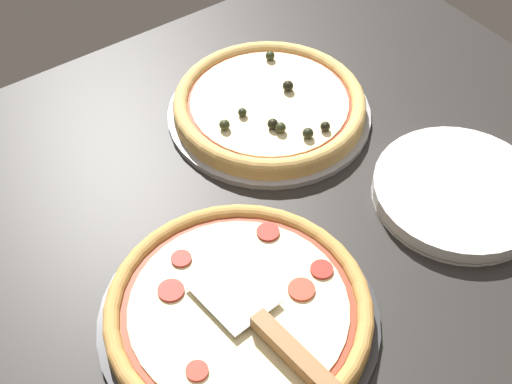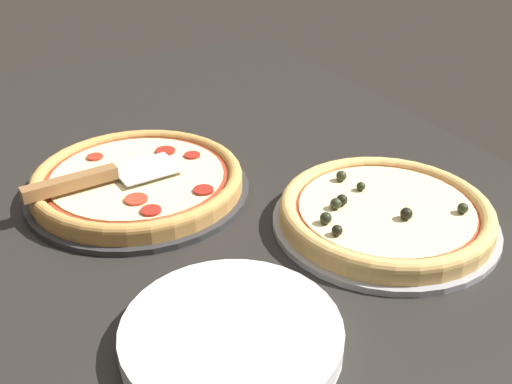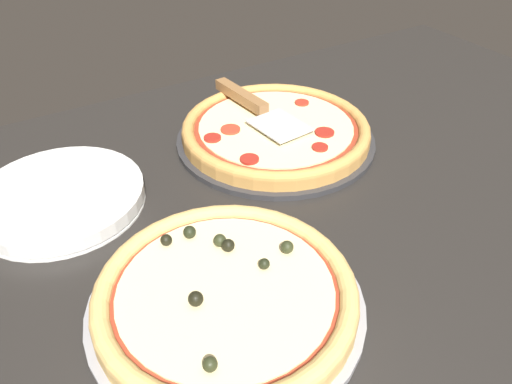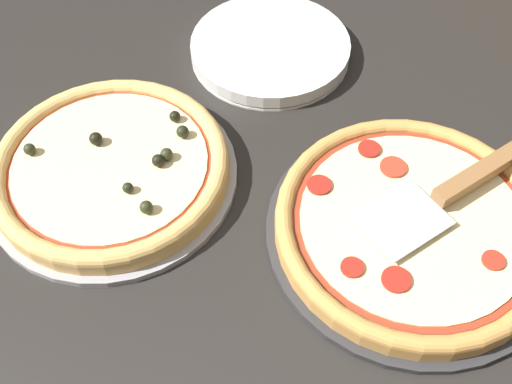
{
  "view_description": "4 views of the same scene",
  "coord_description": "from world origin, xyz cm",
  "px_view_note": "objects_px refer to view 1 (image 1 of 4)",
  "views": [
    {
      "loc": [
        -28.15,
        -56.97,
        80.56
      ],
      "look_at": [
        12.33,
        0.01,
        3.0
      ],
      "focal_mm": 50.0,
      "sensor_mm": 36.0,
      "label": 1
    },
    {
      "loc": [
        84.83,
        -37.36,
        49.99
      ],
      "look_at": [
        12.33,
        0.01,
        3.0
      ],
      "focal_mm": 42.0,
      "sensor_mm": 36.0,
      "label": 2
    },
    {
      "loc": [
        43.85,
        51.88,
        48.49
      ],
      "look_at": [
        12.33,
        0.01,
        3.0
      ],
      "focal_mm": 35.0,
      "sensor_mm": 36.0,
      "label": 3
    },
    {
      "loc": [
        -28.7,
        22.0,
        64.95
      ],
      "look_at": [
        12.33,
        0.01,
        3.0
      ],
      "focal_mm": 42.0,
      "sensor_mm": 36.0,
      "label": 4
    }
  ],
  "objects_px": {
    "serving_spatula": "(284,341)",
    "plate_stack": "(459,192)",
    "pizza_back": "(269,104)",
    "pizza_front": "(239,310)"
  },
  "relations": [
    {
      "from": "serving_spatula",
      "to": "pizza_front",
      "type": "bearing_deg",
      "value": 98.66
    },
    {
      "from": "pizza_back",
      "to": "plate_stack",
      "type": "relative_size",
      "value": 1.24
    },
    {
      "from": "pizza_back",
      "to": "serving_spatula",
      "type": "distance_m",
      "value": 0.46
    },
    {
      "from": "pizza_front",
      "to": "plate_stack",
      "type": "distance_m",
      "value": 0.39
    },
    {
      "from": "plate_stack",
      "to": "pizza_back",
      "type": "bearing_deg",
      "value": 111.23
    },
    {
      "from": "pizza_back",
      "to": "serving_spatula",
      "type": "relative_size",
      "value": 1.27
    },
    {
      "from": "pizza_front",
      "to": "pizza_back",
      "type": "height_order",
      "value": "pizza_back"
    },
    {
      "from": "serving_spatula",
      "to": "plate_stack",
      "type": "bearing_deg",
      "value": 10.06
    },
    {
      "from": "pizza_front",
      "to": "serving_spatula",
      "type": "relative_size",
      "value": 1.37
    },
    {
      "from": "pizza_back",
      "to": "plate_stack",
      "type": "bearing_deg",
      "value": -68.77
    }
  ]
}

